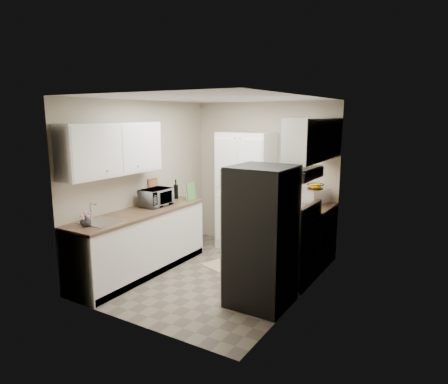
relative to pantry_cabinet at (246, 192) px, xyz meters
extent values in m
plane|color=#665B4C|center=(0.20, -1.32, -1.00)|extent=(3.20, 3.20, 0.00)
cube|color=beige|center=(0.20, 0.28, 0.25)|extent=(2.60, 0.04, 2.50)
cube|color=beige|center=(0.20, -2.92, 0.25)|extent=(2.60, 0.04, 2.50)
cube|color=beige|center=(-1.10, -1.32, 0.25)|extent=(0.04, 3.20, 2.50)
cube|color=beige|center=(1.50, -1.32, 0.25)|extent=(0.04, 3.20, 2.50)
cube|color=silver|center=(0.20, -1.32, 1.50)|extent=(2.60, 3.20, 0.04)
cube|color=white|center=(-0.93, -2.07, 0.83)|extent=(0.33, 1.60, 0.70)
cube|color=white|center=(1.33, -0.50, 0.89)|extent=(0.33, 1.55, 0.58)
cube|color=#99999E|center=(1.27, -0.93, 0.52)|extent=(0.45, 0.76, 0.13)
cube|color=#B7B7BC|center=(-0.79, -2.47, -0.07)|extent=(0.45, 0.40, 0.02)
cube|color=brown|center=(-1.09, -1.12, 0.18)|extent=(0.02, 0.22, 0.22)
cube|color=white|center=(0.00, 0.00, 0.00)|extent=(0.90, 0.55, 2.00)
cube|color=white|center=(-0.79, -1.75, -0.56)|extent=(0.60, 2.30, 0.88)
cube|color=brown|center=(-0.79, -1.75, -0.10)|extent=(0.63, 2.33, 0.04)
cube|color=white|center=(1.19, -0.12, -0.56)|extent=(0.60, 0.80, 0.88)
cube|color=brown|center=(1.19, -0.12, -0.10)|extent=(0.63, 0.83, 0.04)
cube|color=#B7B7BC|center=(1.17, -0.93, -0.55)|extent=(0.64, 0.76, 0.90)
cube|color=black|center=(1.17, -0.93, -0.08)|extent=(0.66, 0.78, 0.03)
cube|color=black|center=(1.46, -0.93, 0.02)|extent=(0.06, 0.76, 0.22)
cube|color=tan|center=(0.80, -1.06, -0.45)|extent=(0.01, 0.16, 0.42)
cube|color=beige|center=(0.80, -0.83, -0.45)|extent=(0.01, 0.16, 0.42)
cube|color=#B7B7BC|center=(1.14, -1.73, -0.15)|extent=(0.70, 0.72, 1.70)
imported|color=#A5A4A9|center=(-0.82, -1.35, 0.05)|extent=(0.33, 0.48, 0.26)
cylinder|color=black|center=(-0.90, -0.76, 0.07)|extent=(0.07, 0.07, 0.29)
imported|color=white|center=(-0.82, -2.68, -0.01)|extent=(0.16, 0.16, 0.14)
cube|color=#428A3C|center=(-0.61, -0.74, 0.06)|extent=(0.03, 0.23, 0.28)
cube|color=silver|center=(1.19, 0.01, 0.04)|extent=(0.46, 0.51, 0.24)
cube|color=tan|center=(0.20, -0.73, -0.99)|extent=(0.81, 1.02, 0.01)
camera|label=1|loc=(3.12, -5.88, 1.28)|focal=32.00mm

